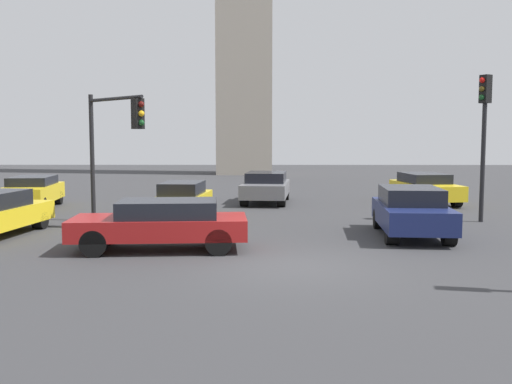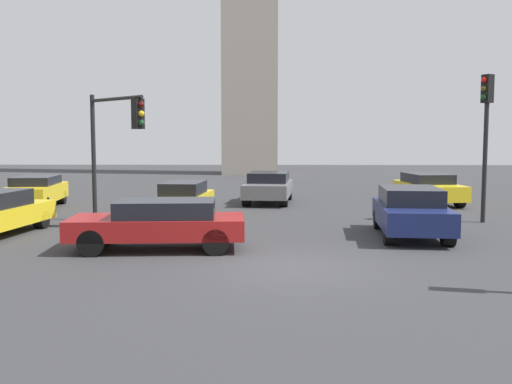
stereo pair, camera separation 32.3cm
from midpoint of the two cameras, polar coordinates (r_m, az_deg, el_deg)
The scene contains 9 objects.
ground_plane at distance 14.00m, azimuth 2.60°, elevation -7.29°, with size 103.80×103.80×0.00m, color #38383A.
traffic_light_0 at distance 22.54m, azimuth 21.00°, elevation 6.56°, with size 0.49×0.44×5.29m.
traffic_light_3 at distance 20.86m, azimuth -14.06°, elevation 5.85°, with size 2.44×2.32×4.61m.
car_0 at distance 27.09m, azimuth -21.37°, elevation 0.07°, with size 2.33×4.56×1.38m.
car_1 at distance 27.37m, azimuth 0.64°, elevation 0.54°, with size 2.43×4.59×1.43m.
car_2 at distance 28.25m, azimuth 15.88°, elevation 0.42°, with size 2.43×4.77×1.40m.
car_3 at distance 22.54m, azimuth -7.54°, elevation -0.65°, with size 1.93×4.08×1.38m.
car_4 at distance 18.69m, azimuth 14.44°, elevation -1.78°, with size 2.31×4.56×1.51m.
car_6 at distance 16.11m, azimuth -9.74°, elevation -3.01°, with size 4.84×2.28×1.37m.
Camera 1 is at (-0.70, -13.65, 3.06)m, focal length 40.94 mm.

